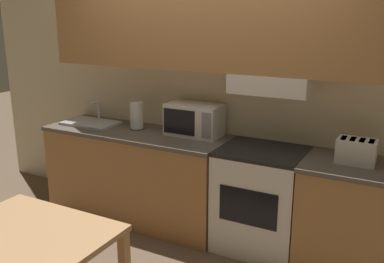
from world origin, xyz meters
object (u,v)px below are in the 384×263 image
(microwave, at_px, (194,120))
(paper_towel_roll, at_px, (137,116))
(toaster, at_px, (356,151))
(dining_table, at_px, (26,251))
(sink_basin, at_px, (91,123))
(stove_range, at_px, (260,199))

(microwave, height_order, paper_towel_roll, microwave)
(microwave, xyz_separation_m, toaster, (1.43, -0.11, -0.05))
(paper_towel_roll, relative_size, dining_table, 0.27)
(sink_basin, xyz_separation_m, paper_towel_roll, (0.53, 0.07, 0.11))
(toaster, bearing_deg, stove_range, -178.55)
(paper_towel_roll, height_order, dining_table, paper_towel_roll)
(toaster, distance_m, sink_basin, 2.56)
(paper_towel_roll, bearing_deg, toaster, -1.24)
(microwave, relative_size, toaster, 1.74)
(microwave, height_order, sink_basin, microwave)
(stove_range, distance_m, dining_table, 1.94)
(toaster, height_order, sink_basin, sink_basin)
(stove_range, xyz_separation_m, paper_towel_roll, (-1.31, 0.06, 0.57))
(toaster, bearing_deg, paper_towel_roll, 178.76)
(stove_range, bearing_deg, paper_towel_roll, 177.28)
(sink_basin, bearing_deg, toaster, 0.59)
(sink_basin, height_order, dining_table, sink_basin)
(dining_table, bearing_deg, stove_range, 64.66)
(sink_basin, distance_m, dining_table, 2.03)
(sink_basin, bearing_deg, microwave, 7.07)
(stove_range, xyz_separation_m, toaster, (0.72, 0.02, 0.54))
(stove_range, height_order, toaster, toaster)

